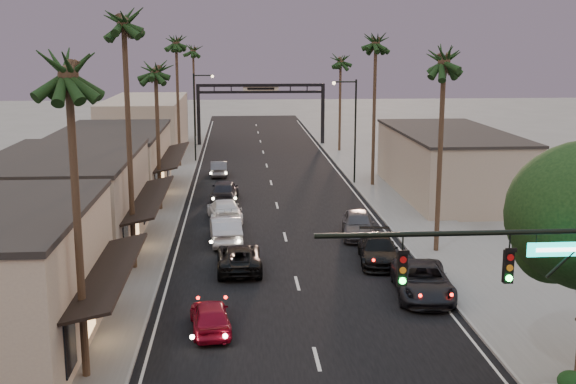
{
  "coord_description": "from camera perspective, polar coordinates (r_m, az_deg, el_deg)",
  "views": [
    {
      "loc": [
        -3.0,
        -15.96,
        12.07
      ],
      "look_at": [
        0.32,
        29.95,
        2.5
      ],
      "focal_mm": 45.0,
      "sensor_mm": 36.0,
      "label": 1
    }
  ],
  "objects": [
    {
      "name": "palm_lc",
      "position": [
        52.28,
        -10.44,
        9.8
      ],
      "size": [
        3.2,
        3.2,
        12.2
      ],
      "color": "#38281C",
      "rests_on": "ground"
    },
    {
      "name": "oncoming_red",
      "position": [
        31.22,
        -6.15,
        -9.73
      ],
      "size": [
        2.03,
        4.13,
        1.35
      ],
      "primitive_type": "imported",
      "rotation": [
        0.0,
        0.0,
        3.25
      ],
      "color": "maroon",
      "rests_on": "ground"
    },
    {
      "name": "streetlight_right",
      "position": [
        62.13,
        5.09,
        5.47
      ],
      "size": [
        2.13,
        0.3,
        9.0
      ],
      "color": "black",
      "rests_on": "ground"
    },
    {
      "name": "road",
      "position": [
        62.21,
        -1.3,
        0.56
      ],
      "size": [
        14.0,
        120.0,
        0.02
      ],
      "primitive_type": "cube",
      "color": "black",
      "rests_on": "ground"
    },
    {
      "name": "palm_far",
      "position": [
        94.11,
        -7.52,
        11.27
      ],
      "size": [
        3.2,
        3.2,
        13.2
      ],
      "color": "#38281C",
      "rests_on": "ground"
    },
    {
      "name": "storefront_dist",
      "position": [
        82.08,
        -11.16,
        5.18
      ],
      "size": [
        8.0,
        20.0,
        6.0
      ],
      "primitive_type": "cube",
      "color": "gray",
      "rests_on": "ground"
    },
    {
      "name": "oncoming_white",
      "position": [
        49.74,
        -5.04,
        -1.44
      ],
      "size": [
        2.7,
        5.45,
        1.52
      ],
      "primitive_type": "imported",
      "rotation": [
        0.0,
        0.0,
        3.25
      ],
      "color": "white",
      "rests_on": "ground"
    },
    {
      "name": "oncoming_silver",
      "position": [
        44.38,
        -4.96,
        -2.97
      ],
      "size": [
        2.15,
        5.19,
        1.67
      ],
      "primitive_type": "imported",
      "rotation": [
        0.0,
        0.0,
        3.22
      ],
      "color": "#AFAFB5",
      "rests_on": "ground"
    },
    {
      "name": "ground",
      "position": [
        57.33,
        -1.05,
        -0.41
      ],
      "size": [
        200.0,
        200.0,
        0.0
      ],
      "primitive_type": "plane",
      "color": "slate",
      "rests_on": "ground"
    },
    {
      "name": "curbside_black",
      "position": [
        40.59,
        7.13,
        -4.55
      ],
      "size": [
        2.59,
        5.32,
        1.49
      ],
      "primitive_type": "imported",
      "rotation": [
        0.0,
        0.0,
        -0.1
      ],
      "color": "black",
      "rests_on": "ground"
    },
    {
      "name": "palm_rc",
      "position": [
        80.81,
        4.18,
        10.58
      ],
      "size": [
        3.2,
        3.2,
        12.2
      ],
      "color": "#38281C",
      "rests_on": "ground"
    },
    {
      "name": "palm_la",
      "position": [
        25.59,
        -17.04,
        9.83
      ],
      "size": [
        3.2,
        3.2,
        13.2
      ],
      "color": "#38281C",
      "rests_on": "ground"
    },
    {
      "name": "streetlight_left",
      "position": [
        74.37,
        -7.19,
        6.45
      ],
      "size": [
        2.13,
        0.3,
        9.0
      ],
      "color": "black",
      "rests_on": "ground"
    },
    {
      "name": "storefront_mid",
      "position": [
        44.13,
        -17.14,
        -0.98
      ],
      "size": [
        8.0,
        14.0,
        5.5
      ],
      "primitive_type": "cube",
      "color": "gray",
      "rests_on": "ground"
    },
    {
      "name": "traffic_signal",
      "position": [
        22.86,
        18.55,
        -6.69
      ],
      "size": [
        8.51,
        0.22,
        7.8
      ],
      "color": "black",
      "rests_on": "ground"
    },
    {
      "name": "palm_rb",
      "position": [
        61.07,
        6.96,
        11.99
      ],
      "size": [
        3.2,
        3.2,
        14.2
      ],
      "color": "#38281C",
      "rests_on": "ground"
    },
    {
      "name": "oncoming_dgrey",
      "position": [
        55.88,
        -5.03,
        0.11
      ],
      "size": [
        2.3,
        5.08,
        1.69
      ],
      "primitive_type": "imported",
      "rotation": [
        0.0,
        0.0,
        3.08
      ],
      "color": "black",
      "rests_on": "ground"
    },
    {
      "name": "palm_ra",
      "position": [
        41.61,
        12.26,
        10.62
      ],
      "size": [
        3.2,
        3.2,
        13.2
      ],
      "color": "#38281C",
      "rests_on": "ground"
    },
    {
      "name": "oncoming_pickup",
      "position": [
        39.12,
        -3.9,
        -5.18
      ],
      "size": [
        2.43,
        5.1,
        1.41
      ],
      "primitive_type": "imported",
      "rotation": [
        0.0,
        0.0,
        3.16
      ],
      "color": "black",
      "rests_on": "ground"
    },
    {
      "name": "storefront_far",
      "position": [
        59.59,
        -13.76,
        2.16
      ],
      "size": [
        8.0,
        16.0,
        5.0
      ],
      "primitive_type": "cube",
      "color": "tan",
      "rests_on": "ground"
    },
    {
      "name": "palm_ld",
      "position": [
        71.18,
        -8.85,
        11.89
      ],
      "size": [
        3.2,
        3.2,
        14.2
      ],
      "color": "#38281C",
      "rests_on": "ground"
    },
    {
      "name": "sidewalk_left",
      "position": [
        69.32,
        -9.46,
        1.61
      ],
      "size": [
        5.0,
        92.0,
        0.12
      ],
      "primitive_type": "cube",
      "color": "slate",
      "rests_on": "ground"
    },
    {
      "name": "arch",
      "position": [
        86.26,
        -2.15,
        7.39
      ],
      "size": [
        15.2,
        0.4,
        7.27
      ],
      "color": "black",
      "rests_on": "ground"
    },
    {
      "name": "building_right",
      "position": [
        59.26,
        12.6,
        2.17
      ],
      "size": [
        8.0,
        18.0,
        5.0
      ],
      "primitive_type": "cube",
      "color": "gray",
      "rests_on": "ground"
    },
    {
      "name": "curbside_grey",
      "position": [
        45.74,
        5.55,
        -2.54
      ],
      "size": [
        2.52,
        5.06,
        1.66
      ],
      "primitive_type": "imported",
      "rotation": [
        0.0,
        0.0,
        -0.12
      ],
      "color": "#424246",
      "rests_on": "ground"
    },
    {
      "name": "palm_lb",
      "position": [
        38.39,
        -12.88,
        13.42
      ],
      "size": [
        3.2,
        3.2,
        15.2
      ],
      "color": "#38281C",
      "rests_on": "ground"
    },
    {
      "name": "sidewalk_right",
      "position": [
        70.14,
        6.19,
        1.82
      ],
      "size": [
        5.0,
        92.0,
        0.12
      ],
      "primitive_type": "cube",
      "color": "slate",
      "rests_on": "ground"
    },
    {
      "name": "oncoming_grey_far",
      "position": [
        66.61,
        -5.49,
        1.86
      ],
      "size": [
        1.56,
        4.24,
        1.39
      ],
      "primitive_type": "imported",
      "rotation": [
        0.0,
        0.0,
        3.17
      ],
      "color": "#4C4C51",
      "rests_on": "ground"
    },
    {
      "name": "curbside_near",
      "position": [
        35.71,
        10.59,
        -6.89
      ],
      "size": [
        3.19,
        5.9,
        1.57
      ],
      "primitive_type": "imported",
      "rotation": [
        0.0,
        0.0,
        -0.11
      ],
      "color": "black",
      "rests_on": "ground"
    }
  ]
}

